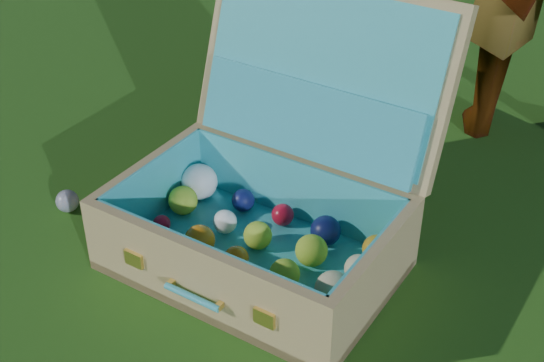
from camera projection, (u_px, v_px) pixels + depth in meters
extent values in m
plane|color=#215114|center=(266.00, 237.00, 1.98)|extent=(60.00, 60.00, 0.00)
sphere|color=#3F6CA4|center=(67.00, 201.00, 2.06)|extent=(0.06, 0.06, 0.06)
cube|color=tan|center=(254.00, 262.00, 1.87)|extent=(0.69, 0.48, 0.02)
cube|color=tan|center=(200.00, 283.00, 1.68)|extent=(0.67, 0.06, 0.20)
cube|color=tan|center=(299.00, 192.00, 1.97)|extent=(0.67, 0.06, 0.20)
cube|color=tan|center=(150.00, 193.00, 1.97)|extent=(0.04, 0.40, 0.20)
cube|color=tan|center=(375.00, 282.00, 1.68)|extent=(0.04, 0.40, 0.20)
cube|color=teal|center=(254.00, 257.00, 1.86)|extent=(0.64, 0.43, 0.01)
cube|color=teal|center=(204.00, 275.00, 1.68)|extent=(0.62, 0.04, 0.18)
cube|color=teal|center=(296.00, 191.00, 1.95)|extent=(0.62, 0.04, 0.18)
cube|color=teal|center=(154.00, 191.00, 1.96)|extent=(0.03, 0.40, 0.18)
cube|color=teal|center=(369.00, 275.00, 1.68)|extent=(0.03, 0.40, 0.18)
cube|color=tan|center=(323.00, 70.00, 1.88)|extent=(0.68, 0.22, 0.44)
cube|color=teal|center=(319.00, 70.00, 1.86)|extent=(0.63, 0.17, 0.38)
cube|color=#37A4B3|center=(307.00, 120.00, 1.89)|extent=(0.60, 0.11, 0.18)
cube|color=#F2C659|center=(134.00, 259.00, 1.74)|extent=(0.05, 0.01, 0.04)
cube|color=#F2C659|center=(264.00, 318.00, 1.58)|extent=(0.05, 0.01, 0.04)
cylinder|color=#37A4B3|center=(192.00, 297.00, 1.66)|extent=(0.15, 0.02, 0.02)
cube|color=#F2C659|center=(171.00, 284.00, 1.70)|extent=(0.01, 0.02, 0.01)
cube|color=#F2C659|center=(219.00, 306.00, 1.64)|extent=(0.01, 0.02, 0.01)
sphere|color=white|center=(133.00, 236.00, 1.86)|extent=(0.09, 0.09, 0.09)
sphere|color=#BCDC35|center=(182.00, 258.00, 1.80)|extent=(0.07, 0.07, 0.07)
sphere|color=orange|center=(221.00, 276.00, 1.75)|extent=(0.07, 0.07, 0.07)
sphere|color=#C38D1A|center=(264.00, 295.00, 1.69)|extent=(0.08, 0.08, 0.08)
sphere|color=#BCDC35|center=(313.00, 317.00, 1.63)|extent=(0.08, 0.08, 0.08)
sphere|color=red|center=(162.00, 224.00, 1.94)|extent=(0.05, 0.05, 0.05)
sphere|color=orange|center=(200.00, 240.00, 1.85)|extent=(0.08, 0.08, 0.08)
sphere|color=orange|center=(236.00, 258.00, 1.81)|extent=(0.06, 0.06, 0.06)
sphere|color=#BCDC35|center=(285.00, 274.00, 1.75)|extent=(0.07, 0.07, 0.07)
sphere|color=beige|center=(333.00, 289.00, 1.70)|extent=(0.09, 0.09, 0.09)
sphere|color=#BCDC35|center=(183.00, 200.00, 1.99)|extent=(0.08, 0.08, 0.08)
sphere|color=white|center=(225.00, 222.00, 1.93)|extent=(0.06, 0.06, 0.06)
sphere|color=#BCDC35|center=(258.00, 235.00, 1.87)|extent=(0.07, 0.07, 0.07)
sphere|color=#BCDC35|center=(311.00, 250.00, 1.82)|extent=(0.08, 0.08, 0.08)
sphere|color=beige|center=(359.00, 269.00, 1.77)|extent=(0.07, 0.07, 0.07)
sphere|color=white|center=(199.00, 182.00, 2.05)|extent=(0.10, 0.10, 0.10)
sphere|color=#0E1549|center=(243.00, 200.00, 2.01)|extent=(0.06, 0.06, 0.06)
sphere|color=red|center=(283.00, 215.00, 1.96)|extent=(0.06, 0.06, 0.06)
sphere|color=#0E1549|center=(326.00, 231.00, 1.89)|extent=(0.08, 0.08, 0.08)
sphere|color=#C38D1A|center=(377.00, 249.00, 1.83)|extent=(0.07, 0.07, 0.07)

